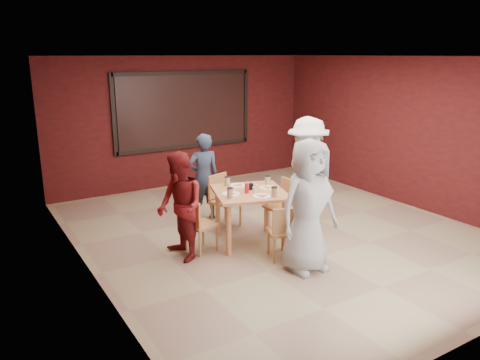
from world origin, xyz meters
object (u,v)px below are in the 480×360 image
chair_right (284,203)px  diner_right (307,174)px  dining_table (250,198)px  chair_back (223,197)px  diner_left (180,207)px  diner_back (203,177)px  chair_left (197,222)px  diner_front (308,206)px  chair_front (284,230)px

chair_right → diner_right: bearing=-4.8°
dining_table → chair_back: dining_table is taller
chair_right → diner_left: (-1.86, -0.08, 0.28)m
diner_back → dining_table: bearing=104.3°
dining_table → diner_back: (-0.11, 1.32, 0.05)m
diner_right → diner_back: bearing=66.3°
chair_left → diner_left: 0.43m
chair_right → diner_front: size_ratio=0.49×
diner_left → diner_right: (2.30, 0.04, 0.16)m
chair_front → diner_front: diner_front is taller
dining_table → diner_right: diner_right is taller
chair_back → chair_left: 1.17m
diner_front → chair_left: bearing=127.4°
chair_front → chair_back: size_ratio=0.91×
chair_front → chair_right: (0.66, 0.89, 0.04)m
chair_right → diner_left: size_ratio=0.57×
diner_back → diner_left: (-1.04, -1.31, 0.01)m
dining_table → chair_left: 0.89m
dining_table → diner_right: 1.17m
diner_front → chair_back: bearing=93.2°
diner_front → diner_left: diner_front is taller
chair_front → chair_left: size_ratio=0.98×
dining_table → chair_front: bearing=-86.3°
chair_front → chair_right: chair_right is taller
diner_back → diner_right: bearing=144.4°
diner_back → chair_front: bearing=103.9°
chair_right → chair_left: bearing=-179.7°
dining_table → chair_left: (-0.85, 0.08, -0.26)m
dining_table → chair_back: size_ratio=1.50×
chair_back → diner_left: diner_left is taller
chair_left → chair_front: bearing=-44.3°
chair_front → diner_back: diner_back is taller
diner_back → chair_back: bearing=114.5°
diner_left → diner_right: size_ratio=0.83×
chair_back → diner_front: bearing=-86.4°
chair_back → diner_front: (0.13, -2.07, 0.40)m
dining_table → diner_right: size_ratio=0.71×
diner_front → diner_back: bearing=95.3°
dining_table → diner_front: (0.14, -1.20, 0.18)m
dining_table → diner_back: diner_back is taller
chair_right → diner_front: 1.47m
dining_table → diner_left: bearing=179.4°
chair_left → chair_back: bearing=42.1°
dining_table → diner_right: (1.15, 0.05, 0.21)m
dining_table → diner_front: diner_front is taller
chair_left → diner_back: 1.48m
diner_left → diner_right: 2.31m
diner_front → diner_left: size_ratio=1.17×
diner_back → diner_left: diner_left is taller
dining_table → diner_front: 1.23m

